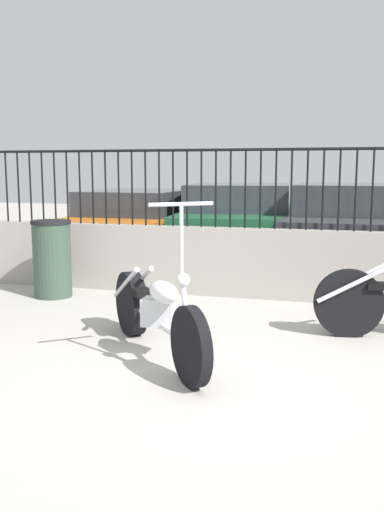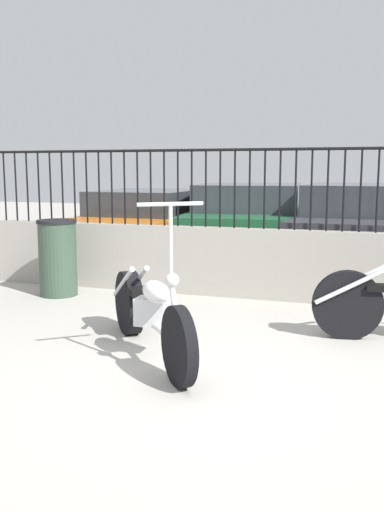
{
  "view_description": "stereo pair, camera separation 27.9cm",
  "coord_description": "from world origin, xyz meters",
  "views": [
    {
      "loc": [
        0.93,
        -4.02,
        1.63
      ],
      "look_at": [
        -0.72,
        1.81,
        0.7
      ],
      "focal_mm": 40.0,
      "sensor_mm": 36.0,
      "label": 1
    },
    {
      "loc": [
        1.2,
        -3.94,
        1.63
      ],
      "look_at": [
        -0.72,
        1.81,
        0.7
      ],
      "focal_mm": 40.0,
      "sensor_mm": 36.0,
      "label": 2
    }
  ],
  "objects": [
    {
      "name": "ground_plane",
      "position": [
        0.0,
        0.0,
        0.0
      ],
      "size": [
        40.0,
        40.0,
        0.0
      ],
      "primitive_type": "plane",
      "color": "#ADA89E"
    },
    {
      "name": "low_wall",
      "position": [
        0.0,
        3.04,
        0.44
      ],
      "size": [
        8.15,
        0.18,
        0.89
      ],
      "color": "#9E998E",
      "rests_on": "ground_plane"
    },
    {
      "name": "fence_railing",
      "position": [
        0.0,
        3.04,
        1.53
      ],
      "size": [
        8.15,
        0.04,
        0.99
      ],
      "color": "black",
      "rests_on": "low_wall"
    },
    {
      "name": "motorcycle_white",
      "position": [
        -0.75,
        0.62,
        0.38
      ],
      "size": [
        1.45,
        1.74,
        1.39
      ],
      "rotation": [
        0.0,
        0.0,
        -0.89
      ],
      "color": "black",
      "rests_on": "ground_plane"
    },
    {
      "name": "trash_bin",
      "position": [
        -2.75,
        2.4,
        0.49
      ],
      "size": [
        0.51,
        0.51,
        0.98
      ],
      "color": "#334738",
      "rests_on": "ground_plane"
    },
    {
      "name": "car_orange",
      "position": [
        -2.77,
        5.62,
        0.64
      ],
      "size": [
        1.8,
        4.16,
        1.25
      ],
      "rotation": [
        0.0,
        0.0,
        1.57
      ],
      "color": "black",
      "rests_on": "ground_plane"
    },
    {
      "name": "car_green",
      "position": [
        -0.98,
        5.79,
        0.7
      ],
      "size": [
        2.29,
        4.22,
        1.37
      ],
      "rotation": [
        0.0,
        0.0,
        1.68
      ],
      "color": "black",
      "rests_on": "ground_plane"
    },
    {
      "name": "car_dark_grey",
      "position": [
        0.94,
        5.47,
        0.7
      ],
      "size": [
        2.01,
        4.19,
        1.39
      ],
      "rotation": [
        0.0,
        0.0,
        1.54
      ],
      "color": "black",
      "rests_on": "ground_plane"
    }
  ]
}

